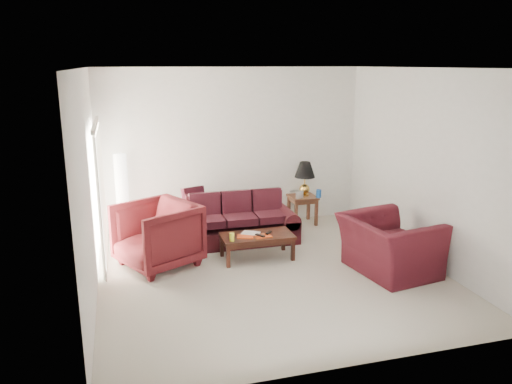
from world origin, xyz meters
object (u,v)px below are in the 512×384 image
(sofa, at_px, (239,220))
(end_table, at_px, (302,210))
(floor_lamp, at_px, (122,196))
(armchair_left, at_px, (157,235))
(coffee_table, at_px, (257,246))
(armchair_right, at_px, (389,245))

(sofa, bearing_deg, end_table, 20.33)
(floor_lamp, bearing_deg, sofa, -21.57)
(armchair_left, xyz_separation_m, coffee_table, (1.56, -0.12, -0.30))
(end_table, height_order, coffee_table, end_table)
(armchair_right, bearing_deg, coffee_table, 49.71)
(end_table, bearing_deg, armchair_right, -81.10)
(armchair_right, bearing_deg, end_table, -0.45)
(end_table, bearing_deg, armchair_left, -154.32)
(armchair_right, height_order, coffee_table, armchair_right)
(sofa, height_order, floor_lamp, floor_lamp)
(armchair_left, bearing_deg, floor_lamp, 170.75)
(sofa, xyz_separation_m, armchair_left, (-1.46, -0.69, 0.09))
(floor_lamp, bearing_deg, armchair_right, -34.67)
(sofa, relative_size, armchair_left, 1.84)
(end_table, bearing_deg, sofa, -153.84)
(floor_lamp, height_order, coffee_table, floor_lamp)
(end_table, height_order, floor_lamp, floor_lamp)
(armchair_left, bearing_deg, coffee_table, 58.00)
(coffee_table, bearing_deg, armchair_left, 165.36)
(sofa, height_order, coffee_table, sofa)
(end_table, distance_m, armchair_left, 3.24)
(sofa, bearing_deg, armchair_right, -50.83)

